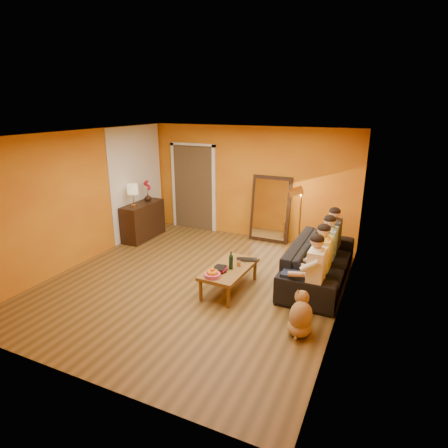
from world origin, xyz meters
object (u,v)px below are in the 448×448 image
at_px(person_far_left, 316,272).
at_px(sideboard, 143,221).
at_px(person_far_right, 333,238).
at_px(person_mid_right, 328,248).
at_px(vase, 148,197).
at_px(dog, 301,313).
at_px(person_mid_left, 323,259).
at_px(laptop, 247,261).
at_px(coffee_table, 229,278).
at_px(floor_lamp, 300,224).
at_px(table_lamp, 133,195).
at_px(mirror_frame, 270,209).
at_px(wine_bottle, 231,260).
at_px(tumbler, 239,264).
at_px(sofa, 319,262).

bearing_deg(person_far_left, sideboard, 160.43).
bearing_deg(person_far_left, person_far_right, 90.00).
relative_size(person_mid_right, vase, 6.99).
xyz_separation_m(dog, person_far_right, (0.03, 2.41, 0.30)).
xyz_separation_m(person_mid_left, laptop, (-1.27, -0.20, -0.18)).
bearing_deg(coffee_table, person_mid_right, 39.40).
xyz_separation_m(floor_lamp, dog, (0.71, -2.72, -0.41)).
height_order(dog, person_mid_left, person_mid_left).
xyz_separation_m(dog, person_mid_right, (0.03, 1.86, 0.30)).
bearing_deg(table_lamp, mirror_frame, 26.32).
xyz_separation_m(mirror_frame, wine_bottle, (0.18, -2.68, -0.18)).
distance_m(coffee_table, wine_bottle, 0.37).
relative_size(dog, tumbler, 6.93).
xyz_separation_m(tumbler, laptop, (0.06, 0.23, -0.03)).
xyz_separation_m(person_mid_right, vase, (-4.37, 0.70, 0.33)).
relative_size(person_far_right, wine_bottle, 3.94).
bearing_deg(mirror_frame, vase, -163.43).
bearing_deg(mirror_frame, sofa, -48.41).
bearing_deg(laptop, coffee_table, -137.75).
bearing_deg(person_mid_right, person_far_right, 90.00).
xyz_separation_m(sideboard, floor_lamp, (3.63, 0.41, 0.29)).
height_order(floor_lamp, person_mid_right, floor_lamp).
distance_m(mirror_frame, person_far_right, 1.87).
distance_m(person_far_left, tumbler, 1.34).
xyz_separation_m(dog, wine_bottle, (-1.37, 0.71, 0.27)).
height_order(sideboard, coffee_table, sideboard).
distance_m(table_lamp, laptop, 3.30).
bearing_deg(vase, sideboard, -90.00).
relative_size(floor_lamp, wine_bottle, 4.65).
relative_size(person_mid_left, laptop, 3.36).
height_order(person_far_left, wine_bottle, person_far_left).
height_order(dog, person_mid_right, person_mid_right).
distance_m(person_mid_left, vase, 4.56).
bearing_deg(vase, person_far_right, -2.01).
height_order(coffee_table, person_far_right, person_far_right).
xyz_separation_m(sofa, wine_bottle, (-1.27, -1.05, 0.22)).
distance_m(sideboard, laptop, 3.33).
distance_m(table_lamp, person_mid_right, 4.40).
bearing_deg(vase, mirror_frame, 16.57).
bearing_deg(mirror_frame, person_mid_right, -44.15).
xyz_separation_m(person_far_right, wine_bottle, (-1.40, -1.70, -0.03)).
distance_m(person_far_left, person_far_right, 1.65).
xyz_separation_m(mirror_frame, person_mid_left, (1.58, -2.08, -0.15)).
relative_size(table_lamp, person_far_right, 0.42).
height_order(person_mid_left, person_mid_right, same).
relative_size(coffee_table, vase, 6.99).
distance_m(table_lamp, person_mid_left, 4.45).
bearing_deg(person_mid_left, table_lamp, 170.85).
height_order(tumbler, laptop, tumbler).
height_order(floor_lamp, person_mid_left, floor_lamp).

